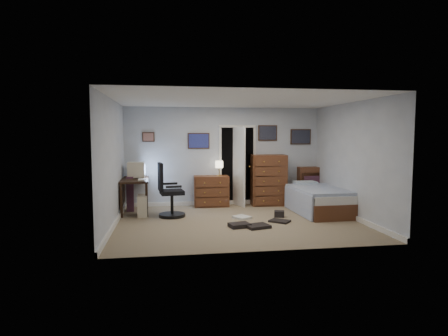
# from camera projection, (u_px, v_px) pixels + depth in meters

# --- Properties ---
(floor) EXTENTS (5.00, 4.00, 0.02)m
(floor) POSITION_uv_depth(u_px,v_px,m) (238.00, 222.00, 7.77)
(floor) COLOR gray
(floor) RESTS_ON ground
(computer_desk) EXTENTS (0.68, 1.38, 0.78)m
(computer_desk) POSITION_uv_depth(u_px,v_px,m) (131.00, 186.00, 8.76)
(computer_desk) COLOR black
(computer_desk) RESTS_ON floor
(crt_monitor) EXTENTS (0.42, 0.39, 0.37)m
(crt_monitor) POSITION_uv_depth(u_px,v_px,m) (136.00, 170.00, 8.90)
(crt_monitor) COLOR beige
(crt_monitor) RESTS_ON computer_desk
(keyboard) EXTENTS (0.17, 0.42, 0.02)m
(keyboard) POSITION_uv_depth(u_px,v_px,m) (142.00, 180.00, 8.45)
(keyboard) COLOR beige
(keyboard) RESTS_ON computer_desk
(pc_tower) EXTENTS (0.23, 0.45, 0.47)m
(pc_tower) POSITION_uv_depth(u_px,v_px,m) (143.00, 206.00, 8.30)
(pc_tower) COLOR beige
(pc_tower) RESTS_ON floor
(office_chair) EXTENTS (0.66, 0.66, 1.20)m
(office_chair) POSITION_uv_depth(u_px,v_px,m) (169.00, 196.00, 8.20)
(office_chair) COLOR black
(office_chair) RESTS_ON floor
(media_stack) EXTENTS (0.18, 0.18, 0.83)m
(media_stack) POSITION_uv_depth(u_px,v_px,m) (130.00, 194.00, 8.82)
(media_stack) COLOR maroon
(media_stack) RESTS_ON floor
(low_dresser) EXTENTS (0.88, 0.46, 0.77)m
(low_dresser) POSITION_uv_depth(u_px,v_px,m) (211.00, 191.00, 9.43)
(low_dresser) COLOR brown
(low_dresser) RESTS_ON floor
(table_lamp) EXTENTS (0.20, 0.20, 0.38)m
(table_lamp) POSITION_uv_depth(u_px,v_px,m) (219.00, 165.00, 9.40)
(table_lamp) COLOR gold
(table_lamp) RESTS_ON low_dresser
(doorway) EXTENTS (0.96, 1.12, 2.05)m
(doorway) POSITION_uv_depth(u_px,v_px,m) (235.00, 165.00, 9.97)
(doorway) COLOR black
(doorway) RESTS_ON floor
(tall_dresser) EXTENTS (0.91, 0.56, 1.29)m
(tall_dresser) POSITION_uv_depth(u_px,v_px,m) (268.00, 180.00, 9.60)
(tall_dresser) COLOR brown
(tall_dresser) RESTS_ON floor
(headboard_bookcase) EXTENTS (1.06, 0.28, 0.96)m
(headboard_bookcase) POSITION_uv_depth(u_px,v_px,m) (318.00, 184.00, 9.93)
(headboard_bookcase) COLOR brown
(headboard_bookcase) RESTS_ON floor
(bed) EXTENTS (1.10, 1.98, 0.64)m
(bed) POSITION_uv_depth(u_px,v_px,m) (317.00, 199.00, 8.69)
(bed) COLOR brown
(bed) RESTS_ON floor
(wall_posters) EXTENTS (4.38, 0.04, 0.60)m
(wall_posters) POSITION_uv_depth(u_px,v_px,m) (246.00, 137.00, 9.65)
(wall_posters) COLOR #331E11
(wall_posters) RESTS_ON floor
(floor_clutter) EXTENTS (1.39, 1.29, 0.14)m
(floor_clutter) POSITION_uv_depth(u_px,v_px,m) (257.00, 222.00, 7.62)
(floor_clutter) COLOR silver
(floor_clutter) RESTS_ON floor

